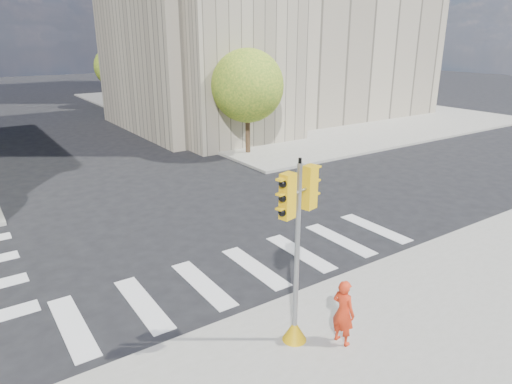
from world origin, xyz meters
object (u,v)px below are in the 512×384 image
at_px(lamp_far, 141,62).
at_px(traffic_signal, 296,269).
at_px(photographer, 343,312).
at_px(lamp_near, 220,72).

relative_size(lamp_far, traffic_signal, 1.88).
distance_m(lamp_far, photographer, 35.52).
bearing_deg(lamp_far, photographer, -104.07).
xyz_separation_m(traffic_signal, photographer, (0.83, -0.67, -1.03)).
bearing_deg(lamp_far, lamp_near, -90.00).
bearing_deg(photographer, lamp_near, -30.72).
xyz_separation_m(lamp_near, photographer, (-8.59, -20.27, -3.64)).
bearing_deg(traffic_signal, photographer, -53.28).
xyz_separation_m(lamp_near, lamp_far, (0.00, 14.00, 0.00)).
relative_size(lamp_near, traffic_signal, 1.88).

